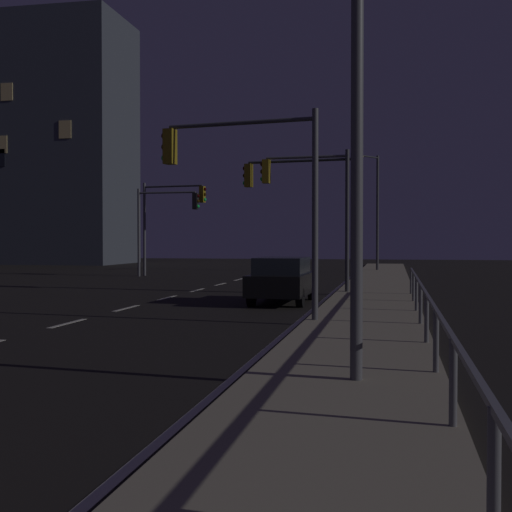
{
  "coord_description": "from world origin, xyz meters",
  "views": [
    {
      "loc": [
        8.27,
        -3.51,
        2.17
      ],
      "look_at": [
        1.5,
        30.37,
        1.35
      ],
      "focal_mm": 48.53,
      "sensor_mm": 36.0,
      "label": 1
    }
  ],
  "objects_px": {
    "traffic_light_mid_left": "(245,173)",
    "street_lamp_far_end": "(374,201)",
    "traffic_light_overhead_east": "(170,210)",
    "traffic_light_far_right": "(165,214)",
    "traffic_light_mid_right": "(310,193)",
    "building_distant": "(38,143)",
    "car": "(283,279)",
    "street_lamp_across_street": "(383,25)",
    "traffic_light_far_center": "(304,194)"
  },
  "relations": [
    {
      "from": "car",
      "to": "traffic_light_overhead_east",
      "type": "bearing_deg",
      "value": 120.15
    },
    {
      "from": "street_lamp_far_end",
      "to": "traffic_light_far_center",
      "type": "bearing_deg",
      "value": -96.7
    },
    {
      "from": "traffic_light_mid_right",
      "to": "street_lamp_far_end",
      "type": "relative_size",
      "value": 0.72
    },
    {
      "from": "traffic_light_overhead_east",
      "to": "building_distant",
      "type": "height_order",
      "value": "building_distant"
    },
    {
      "from": "street_lamp_across_street",
      "to": "building_distant",
      "type": "distance_m",
      "value": 58.23
    },
    {
      "from": "traffic_light_mid_left",
      "to": "traffic_light_far_right",
      "type": "distance_m",
      "value": 22.85
    },
    {
      "from": "traffic_light_mid_right",
      "to": "street_lamp_far_end",
      "type": "xyz_separation_m",
      "value": [
        1.98,
        19.5,
        0.73
      ]
    },
    {
      "from": "traffic_light_overhead_east",
      "to": "street_lamp_across_street",
      "type": "xyz_separation_m",
      "value": [
        12.9,
        -29.4,
        1.25
      ]
    },
    {
      "from": "street_lamp_across_street",
      "to": "street_lamp_far_end",
      "type": "relative_size",
      "value": 1.11
    },
    {
      "from": "traffic_light_mid_right",
      "to": "traffic_light_far_right",
      "type": "xyz_separation_m",
      "value": [
        -9.84,
        11.32,
        -0.38
      ]
    },
    {
      "from": "car",
      "to": "traffic_light_far_right",
      "type": "height_order",
      "value": "traffic_light_far_right"
    },
    {
      "from": "car",
      "to": "traffic_light_mid_left",
      "type": "height_order",
      "value": "traffic_light_mid_left"
    },
    {
      "from": "street_lamp_across_street",
      "to": "building_distant",
      "type": "xyz_separation_m",
      "value": [
        -31.84,
        48.41,
        5.82
      ]
    },
    {
      "from": "car",
      "to": "traffic_light_far_right",
      "type": "xyz_separation_m",
      "value": [
        -9.4,
        15.29,
        2.82
      ]
    },
    {
      "from": "traffic_light_mid_right",
      "to": "building_distant",
      "type": "bearing_deg",
      "value": 132.7
    },
    {
      "from": "car",
      "to": "traffic_light_mid_left",
      "type": "bearing_deg",
      "value": -91.21
    },
    {
      "from": "traffic_light_mid_left",
      "to": "traffic_light_mid_right",
      "type": "height_order",
      "value": "traffic_light_mid_right"
    },
    {
      "from": "traffic_light_far_center",
      "to": "street_lamp_across_street",
      "type": "distance_m",
      "value": 17.98
    },
    {
      "from": "traffic_light_mid_right",
      "to": "traffic_light_overhead_east",
      "type": "bearing_deg",
      "value": 128.92
    },
    {
      "from": "traffic_light_far_center",
      "to": "building_distant",
      "type": "bearing_deg",
      "value": 132.75
    },
    {
      "from": "traffic_light_overhead_east",
      "to": "street_lamp_far_end",
      "type": "bearing_deg",
      "value": 32.08
    },
    {
      "from": "car",
      "to": "traffic_light_far_center",
      "type": "relative_size",
      "value": 0.81
    },
    {
      "from": "traffic_light_overhead_east",
      "to": "traffic_light_mid_right",
      "type": "distance_m",
      "value": 15.58
    },
    {
      "from": "traffic_light_far_right",
      "to": "street_lamp_across_street",
      "type": "bearing_deg",
      "value": -65.65
    },
    {
      "from": "traffic_light_far_right",
      "to": "traffic_light_far_center",
      "type": "distance_m",
      "value": 14.56
    },
    {
      "from": "street_lamp_far_end",
      "to": "traffic_light_far_right",
      "type": "bearing_deg",
      "value": -145.31
    },
    {
      "from": "traffic_light_overhead_east",
      "to": "traffic_light_mid_left",
      "type": "bearing_deg",
      "value": -66.93
    },
    {
      "from": "street_lamp_across_street",
      "to": "street_lamp_far_end",
      "type": "distance_m",
      "value": 36.8
    },
    {
      "from": "traffic_light_mid_right",
      "to": "traffic_light_far_right",
      "type": "relative_size",
      "value": 1.07
    },
    {
      "from": "traffic_light_far_center",
      "to": "street_lamp_across_street",
      "type": "height_order",
      "value": "street_lamp_across_street"
    },
    {
      "from": "traffic_light_mid_left",
      "to": "street_lamp_far_end",
      "type": "distance_m",
      "value": 29.18
    },
    {
      "from": "traffic_light_far_right",
      "to": "street_lamp_across_street",
      "type": "height_order",
      "value": "street_lamp_across_street"
    },
    {
      "from": "building_distant",
      "to": "traffic_light_far_right",
      "type": "bearing_deg",
      "value": -46.36
    },
    {
      "from": "traffic_light_overhead_east",
      "to": "street_lamp_far_end",
      "type": "distance_m",
      "value": 13.92
    },
    {
      "from": "traffic_light_mid_left",
      "to": "traffic_light_mid_right",
      "type": "xyz_separation_m",
      "value": [
        0.56,
        9.56,
        0.1
      ]
    },
    {
      "from": "traffic_light_overhead_east",
      "to": "traffic_light_far_right",
      "type": "relative_size",
      "value": 1.08
    },
    {
      "from": "traffic_light_far_center",
      "to": "street_lamp_across_street",
      "type": "xyz_separation_m",
      "value": [
        3.38,
        -17.62,
        1.18
      ]
    },
    {
      "from": "traffic_light_far_right",
      "to": "traffic_light_mid_right",
      "type": "bearing_deg",
      "value": -49.01
    },
    {
      "from": "traffic_light_mid_left",
      "to": "traffic_light_overhead_east",
      "type": "xyz_separation_m",
      "value": [
        -9.23,
        21.68,
        0.02
      ]
    },
    {
      "from": "street_lamp_far_end",
      "to": "building_distant",
      "type": "xyz_separation_m",
      "value": [
        -30.71,
        11.63,
        6.26
      ]
    },
    {
      "from": "car",
      "to": "building_distant",
      "type": "bearing_deg",
      "value": 128.87
    },
    {
      "from": "building_distant",
      "to": "traffic_light_mid_left",
      "type": "bearing_deg",
      "value": -55.3
    },
    {
      "from": "traffic_light_mid_right",
      "to": "street_lamp_across_street",
      "type": "relative_size",
      "value": 0.65
    },
    {
      "from": "traffic_light_far_right",
      "to": "building_distant",
      "type": "relative_size",
      "value": 0.23
    },
    {
      "from": "traffic_light_far_right",
      "to": "street_lamp_far_end",
      "type": "xyz_separation_m",
      "value": [
        11.82,
        8.18,
        1.11
      ]
    },
    {
      "from": "traffic_light_overhead_east",
      "to": "traffic_light_mid_right",
      "type": "height_order",
      "value": "traffic_light_mid_right"
    },
    {
      "from": "traffic_light_overhead_east",
      "to": "street_lamp_across_street",
      "type": "bearing_deg",
      "value": -66.32
    },
    {
      "from": "traffic_light_far_center",
      "to": "street_lamp_far_end",
      "type": "relative_size",
      "value": 0.71
    },
    {
      "from": "traffic_light_overhead_east",
      "to": "traffic_light_far_right",
      "type": "bearing_deg",
      "value": -93.46
    },
    {
      "from": "traffic_light_mid_left",
      "to": "building_distant",
      "type": "height_order",
      "value": "building_distant"
    }
  ]
}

